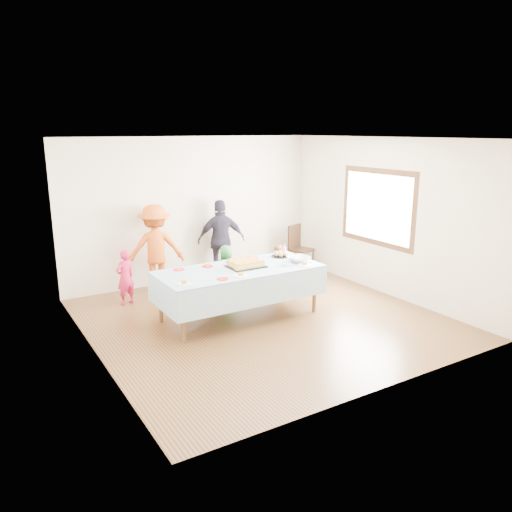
# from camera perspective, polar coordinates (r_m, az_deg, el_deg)

# --- Properties ---
(ground) EXTENTS (5.00, 5.00, 0.00)m
(ground) POSITION_cam_1_polar(r_m,az_deg,el_deg) (7.72, 0.81, -7.17)
(ground) COLOR #482614
(ground) RESTS_ON ground
(room_walls) EXTENTS (5.04, 5.04, 2.72)m
(room_walls) POSITION_cam_1_polar(r_m,az_deg,el_deg) (7.29, 1.20, 5.99)
(room_walls) COLOR beige
(room_walls) RESTS_ON ground
(party_table) EXTENTS (2.50, 1.10, 0.78)m
(party_table) POSITION_cam_1_polar(r_m,az_deg,el_deg) (7.56, -1.91, -1.83)
(party_table) COLOR #512E1B
(party_table) RESTS_ON ground
(birthday_cake) EXTENTS (0.55, 0.42, 0.10)m
(birthday_cake) POSITION_cam_1_polar(r_m,az_deg,el_deg) (7.62, -1.17, -0.91)
(birthday_cake) COLOR black
(birthday_cake) RESTS_ON party_table
(rolls_tray) EXTENTS (0.30, 0.30, 0.09)m
(rolls_tray) POSITION_cam_1_polar(r_m,az_deg,el_deg) (8.24, 2.80, 0.19)
(rolls_tray) COLOR black
(rolls_tray) RESTS_ON party_table
(punch_bowl) EXTENTS (0.35, 0.35, 0.08)m
(punch_bowl) POSITION_cam_1_polar(r_m,az_deg,el_deg) (7.95, 4.90, -0.34)
(punch_bowl) COLOR silver
(punch_bowl) RESTS_ON party_table
(party_hat) EXTENTS (0.10, 0.10, 0.18)m
(party_hat) POSITION_cam_1_polar(r_m,az_deg,el_deg) (8.46, 3.24, 0.91)
(party_hat) COLOR white
(party_hat) RESTS_ON party_table
(fork_pile) EXTENTS (0.24, 0.18, 0.07)m
(fork_pile) POSITION_cam_1_polar(r_m,az_deg,el_deg) (7.69, 3.33, -0.88)
(fork_pile) COLOR white
(fork_pile) RESTS_ON party_table
(plate_red_far_a) EXTENTS (0.17, 0.17, 0.01)m
(plate_red_far_a) POSITION_cam_1_polar(r_m,az_deg,el_deg) (7.55, -8.81, -1.53)
(plate_red_far_a) COLOR red
(plate_red_far_a) RESTS_ON party_table
(plate_red_far_b) EXTENTS (0.17, 0.17, 0.01)m
(plate_red_far_b) POSITION_cam_1_polar(r_m,az_deg,el_deg) (7.68, -5.57, -1.17)
(plate_red_far_b) COLOR red
(plate_red_far_b) RESTS_ON party_table
(plate_red_far_c) EXTENTS (0.18, 0.18, 0.01)m
(plate_red_far_c) POSITION_cam_1_polar(r_m,az_deg,el_deg) (7.88, -2.83, -0.72)
(plate_red_far_c) COLOR red
(plate_red_far_c) RESTS_ON party_table
(plate_red_far_d) EXTENTS (0.18, 0.18, 0.01)m
(plate_red_far_d) POSITION_cam_1_polar(r_m,az_deg,el_deg) (8.13, -0.43, -0.22)
(plate_red_far_d) COLOR red
(plate_red_far_d) RESTS_ON party_table
(plate_red_near) EXTENTS (0.17, 0.17, 0.01)m
(plate_red_near) POSITION_cam_1_polar(r_m,az_deg,el_deg) (7.02, -3.82, -2.62)
(plate_red_near) COLOR red
(plate_red_near) RESTS_ON party_table
(plate_white_left) EXTENTS (0.20, 0.20, 0.01)m
(plate_white_left) POSITION_cam_1_polar(r_m,az_deg,el_deg) (6.84, -8.20, -3.19)
(plate_white_left) COLOR white
(plate_white_left) RESTS_ON party_table
(plate_white_mid) EXTENTS (0.23, 0.23, 0.01)m
(plate_white_mid) POSITION_cam_1_polar(r_m,az_deg,el_deg) (7.15, -1.75, -2.28)
(plate_white_mid) COLOR white
(plate_white_mid) RESTS_ON party_table
(plate_white_right) EXTENTS (0.21, 0.21, 0.01)m
(plate_white_right) POSITION_cam_1_polar(r_m,az_deg,el_deg) (7.74, 5.58, -1.04)
(plate_white_right) COLOR white
(plate_white_right) RESTS_ON party_table
(dining_chair) EXTENTS (0.51, 0.51, 0.94)m
(dining_chair) POSITION_cam_1_polar(r_m,az_deg,el_deg) (10.23, 4.85, 1.24)
(dining_chair) COLOR black
(dining_chair) RESTS_ON ground
(toddler_left) EXTENTS (0.40, 0.33, 0.93)m
(toddler_left) POSITION_cam_1_polar(r_m,az_deg,el_deg) (8.47, -14.72, -2.36)
(toddler_left) COLOR #D01A4D
(toddler_left) RESTS_ON ground
(toddler_mid) EXTENTS (0.47, 0.35, 0.87)m
(toddler_mid) POSITION_cam_1_polar(r_m,az_deg,el_deg) (8.77, -3.42, -1.54)
(toddler_mid) COLOR #2A803A
(toddler_mid) RESTS_ON ground
(toddler_right) EXTENTS (0.46, 0.42, 0.78)m
(toddler_right) POSITION_cam_1_polar(r_m,az_deg,el_deg) (9.17, 2.45, -1.11)
(toddler_right) COLOR tan
(toddler_right) RESTS_ON ground
(adult_left) EXTENTS (1.12, 0.81, 1.55)m
(adult_left) POSITION_cam_1_polar(r_m,az_deg,el_deg) (9.02, -11.40, 0.90)
(adult_left) COLOR #D75B1A
(adult_left) RESTS_ON ground
(adult_right) EXTENTS (0.98, 0.63, 1.54)m
(adult_right) POSITION_cam_1_polar(r_m,az_deg,el_deg) (9.53, -3.99, 1.83)
(adult_right) COLOR #292736
(adult_right) RESTS_ON ground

